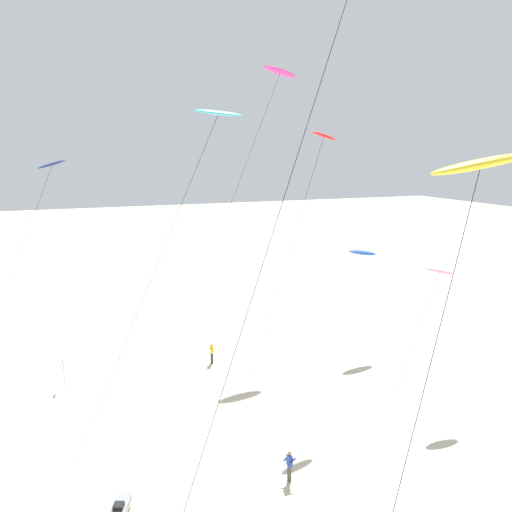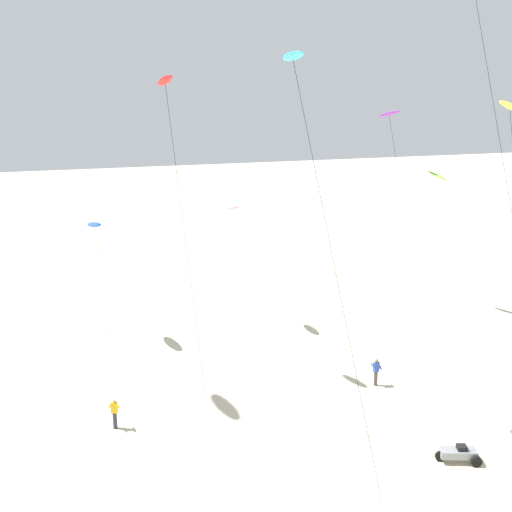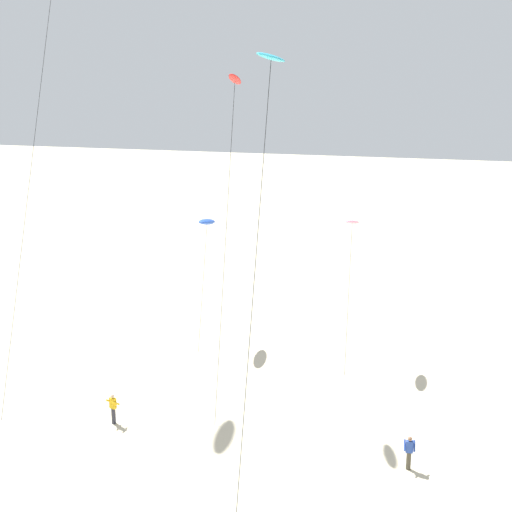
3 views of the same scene
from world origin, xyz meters
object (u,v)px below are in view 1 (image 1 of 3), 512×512
(kite_pink, at_px, (439,272))
(kite_flyer_middle, at_px, (212,353))
(kite_red, at_px, (322,140))
(kite_magenta, at_px, (279,74))
(kite_cyan, at_px, (216,118))
(beach_buggy, at_px, (120,510))
(kite_flyer_nearest, at_px, (289,465))
(kite_blue, at_px, (362,253))
(marker_flag, at_px, (63,368))
(kite_navy, at_px, (51,167))
(kite_yellow, at_px, (479,169))

(kite_pink, xyz_separation_m, kite_flyer_middle, (-10.55, -12.38, -7.86))
(kite_red, relative_size, kite_flyer_middle, 10.73)
(kite_red, height_order, kite_pink, kite_red)
(kite_magenta, bearing_deg, kite_cyan, -33.76)
(kite_cyan, bearing_deg, beach_buggy, -48.27)
(kite_magenta, relative_size, beach_buggy, 11.32)
(kite_flyer_middle, bearing_deg, kite_flyer_nearest, -0.93)
(kite_cyan, bearing_deg, kite_flyer_middle, 167.63)
(kite_flyer_nearest, bearing_deg, kite_blue, 137.45)
(kite_pink, relative_size, kite_flyer_nearest, 5.52)
(kite_magenta, relative_size, marker_flag, 11.44)
(kite_navy, bearing_deg, kite_magenta, 94.76)
(kite_magenta, distance_m, kite_cyan, 19.52)
(kite_navy, xyz_separation_m, kite_pink, (15.75, 23.13, -6.51))
(kite_flyer_nearest, bearing_deg, kite_red, 146.13)
(kite_yellow, xyz_separation_m, kite_cyan, (-15.45, -3.11, 2.28))
(kite_yellow, relative_size, kite_magenta, 0.69)
(kite_red, relative_size, kite_navy, 1.12)
(kite_cyan, height_order, marker_flag, kite_cyan)
(beach_buggy, bearing_deg, kite_blue, 123.05)
(kite_cyan, bearing_deg, kite_pink, 83.41)
(kite_yellow, distance_m, marker_flag, 30.57)
(kite_blue, distance_m, marker_flag, 24.80)
(kite_yellow, bearing_deg, kite_blue, 153.37)
(kite_pink, height_order, kite_cyan, kite_cyan)
(kite_cyan, relative_size, beach_buggy, 8.84)
(kite_magenta, distance_m, kite_flyer_middle, 24.80)
(kite_pink, xyz_separation_m, kite_cyan, (-1.66, -14.33, 9.42))
(marker_flag, bearing_deg, kite_blue, 88.70)
(kite_blue, height_order, kite_navy, kite_navy)
(kite_magenta, bearing_deg, kite_blue, 30.37)
(kite_blue, relative_size, kite_navy, 0.54)
(kite_red, height_order, kite_flyer_nearest, kite_red)
(kite_blue, height_order, kite_pink, kite_pink)
(kite_navy, xyz_separation_m, kite_flyer_middle, (5.20, 10.75, -14.37))
(kite_flyer_middle, relative_size, marker_flag, 0.80)
(kite_flyer_middle, distance_m, marker_flag, 10.92)
(kite_red, bearing_deg, marker_flag, -104.15)
(kite_blue, height_order, marker_flag, kite_blue)
(kite_blue, xyz_separation_m, kite_flyer_middle, (-0.77, -12.98, -7.24))
(kite_cyan, bearing_deg, marker_flag, -134.06)
(kite_yellow, relative_size, beach_buggy, 7.76)
(beach_buggy, distance_m, marker_flag, 14.78)
(kite_pink, height_order, kite_flyer_middle, kite_pink)
(kite_navy, relative_size, kite_cyan, 0.85)
(kite_blue, relative_size, kite_flyer_nearest, 5.16)
(kite_pink, height_order, marker_flag, kite_pink)
(kite_flyer_nearest, distance_m, kite_flyer_middle, 15.18)
(beach_buggy, height_order, marker_flag, marker_flag)
(kite_red, bearing_deg, kite_yellow, -15.99)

